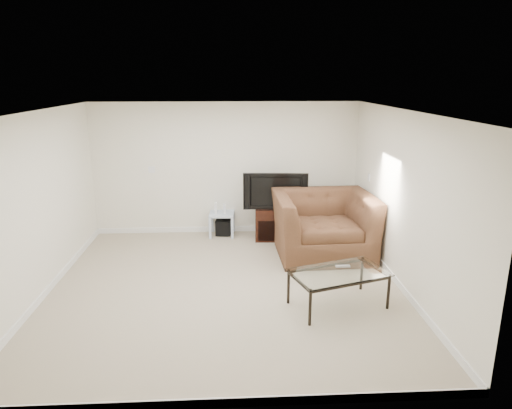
{
  "coord_description": "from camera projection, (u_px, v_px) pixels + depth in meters",
  "views": [
    {
      "loc": [
        0.11,
        -6.03,
        2.92
      ],
      "look_at": [
        0.5,
        1.2,
        0.9
      ],
      "focal_mm": 32.0,
      "sensor_mm": 36.0,
      "label": 1
    }
  ],
  "objects": [
    {
      "name": "tv_stand",
      "position": [
        275.0,
        223.0,
        8.52
      ],
      "size": [
        0.76,
        0.55,
        0.61
      ],
      "primitive_type": null,
      "rotation": [
        0.0,
        0.0,
        -0.06
      ],
      "color": "black",
      "rests_on": "floor"
    },
    {
      "name": "game_console",
      "position": [
        216.0,
        208.0,
        8.61
      ],
      "size": [
        0.05,
        0.15,
        0.2
      ],
      "primitive_type": "cube",
      "rotation": [
        0.0,
        0.0,
        0.03
      ],
      "color": "white",
      "rests_on": "side_table"
    },
    {
      "name": "ceiling",
      "position": [
        223.0,
        111.0,
        5.91
      ],
      "size": [
        5.0,
        5.0,
        0.0
      ],
      "primitive_type": "plane",
      "color": "white",
      "rests_on": "ground"
    },
    {
      "name": "subwoofer",
      "position": [
        224.0,
        227.0,
        8.75
      ],
      "size": [
        0.31,
        0.31,
        0.29
      ],
      "primitive_type": "cube",
      "rotation": [
        0.0,
        0.0,
        -0.1
      ],
      "color": "black",
      "rests_on": "floor"
    },
    {
      "name": "wall_back",
      "position": [
        226.0,
        169.0,
        8.65
      ],
      "size": [
        5.0,
        0.02,
        2.5
      ],
      "primitive_type": "cube",
      "color": "silver",
      "rests_on": "ground"
    },
    {
      "name": "game_case",
      "position": [
        224.0,
        209.0,
        8.61
      ],
      "size": [
        0.05,
        0.13,
        0.17
      ],
      "primitive_type": "cube",
      "rotation": [
        0.0,
        0.0,
        0.04
      ],
      "color": "silver",
      "rests_on": "side_table"
    },
    {
      "name": "floor",
      "position": [
        226.0,
        287.0,
        6.58
      ],
      "size": [
        5.0,
        5.0,
        0.0
      ],
      "primitive_type": "plane",
      "color": "tan",
      "rests_on": "ground"
    },
    {
      "name": "plate_right_switch",
      "position": [
        369.0,
        177.0,
        7.92
      ],
      "size": [
        0.02,
        0.09,
        0.13
      ],
      "primitive_type": "cube",
      "color": "white",
      "rests_on": "wall_right"
    },
    {
      "name": "recliner",
      "position": [
        324.0,
        215.0,
        7.63
      ],
      "size": [
        1.66,
        1.11,
        1.42
      ],
      "primitive_type": "imported",
      "rotation": [
        0.0,
        0.0,
        0.04
      ],
      "color": "#4F3B20",
      "rests_on": "floor"
    },
    {
      "name": "wall_right",
      "position": [
        403.0,
        201.0,
        6.38
      ],
      "size": [
        0.02,
        5.0,
        2.5
      ],
      "primitive_type": "cube",
      "color": "silver",
      "rests_on": "ground"
    },
    {
      "name": "plate_right_outlet",
      "position": [
        370.0,
        235.0,
        7.88
      ],
      "size": [
        0.02,
        0.08,
        0.12
      ],
      "primitive_type": "cube",
      "color": "white",
      "rests_on": "wall_right"
    },
    {
      "name": "plate_back",
      "position": [
        151.0,
        170.0,
        8.57
      ],
      "size": [
        0.12,
        0.02,
        0.12
      ],
      "primitive_type": "cube",
      "color": "white",
      "rests_on": "wall_back"
    },
    {
      "name": "television",
      "position": [
        275.0,
        190.0,
        8.32
      ],
      "size": [
        1.1,
        0.29,
        0.67
      ],
      "primitive_type": "imported",
      "rotation": [
        0.0,
        0.0,
        -0.07
      ],
      "color": "black",
      "rests_on": "tv_stand"
    },
    {
      "name": "coffee_table",
      "position": [
        338.0,
        289.0,
        5.98
      ],
      "size": [
        1.39,
        1.05,
        0.48
      ],
      "primitive_type": null,
      "rotation": [
        0.0,
        0.0,
        0.32
      ],
      "color": "black",
      "rests_on": "floor"
    },
    {
      "name": "remote",
      "position": [
        343.0,
        266.0,
        6.08
      ],
      "size": [
        0.19,
        0.05,
        0.02
      ],
      "primitive_type": "cube",
      "rotation": [
        0.0,
        0.0,
        0.01
      ],
      "color": "#B2B2B7",
      "rests_on": "coffee_table"
    },
    {
      "name": "side_table",
      "position": [
        222.0,
        224.0,
        8.71
      ],
      "size": [
        0.48,
        0.48,
        0.44
      ],
      "primitive_type": null,
      "rotation": [
        0.0,
        0.0,
        -0.05
      ],
      "color": "#A0BFC8",
      "rests_on": "floor"
    },
    {
      "name": "dvd_player",
      "position": [
        275.0,
        213.0,
        8.43
      ],
      "size": [
        0.39,
        0.28,
        0.05
      ],
      "primitive_type": "cube",
      "rotation": [
        0.0,
        0.0,
        -0.06
      ],
      "color": "black",
      "rests_on": "tv_stand"
    },
    {
      "name": "wall_left",
      "position": [
        38.0,
        207.0,
        6.12
      ],
      "size": [
        0.02,
        5.0,
        2.5
      ],
      "primitive_type": "cube",
      "color": "silver",
      "rests_on": "ground"
    }
  ]
}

